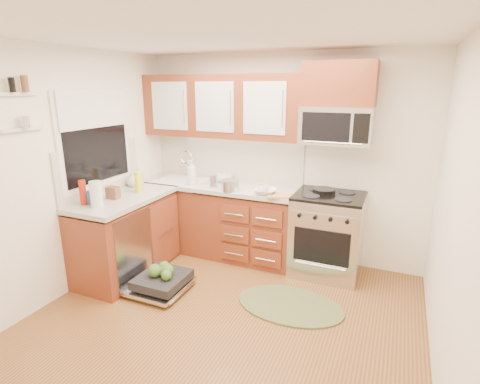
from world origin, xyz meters
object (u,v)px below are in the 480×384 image
at_px(dishwasher, 159,282).
at_px(cup, 263,188).
at_px(paper_towel_roll, 96,194).
at_px(bowl_b, 223,178).
at_px(upper_cabinets, 221,106).
at_px(skillet, 324,191).
at_px(sink, 181,190).
at_px(bowl_a, 265,191).
at_px(rug, 290,305).
at_px(cutting_board, 281,196).
at_px(range, 327,234).
at_px(microwave, 336,126).
at_px(stock_pot, 230,185).

relative_size(dishwasher, cup, 5.85).
relative_size(paper_towel_roll, bowl_b, 1.00).
bearing_deg(paper_towel_roll, cup, 40.64).
relative_size(upper_cabinets, skillet, 8.11).
height_order(sink, skillet, skillet).
distance_m(dishwasher, cup, 1.55).
xyz_separation_m(dishwasher, cup, (0.79, 1.00, 0.87)).
distance_m(bowl_a, bowl_b, 0.79).
bearing_deg(bowl_a, rug, -52.49).
bearing_deg(sink, cutting_board, -7.96).
xyz_separation_m(range, skillet, (-0.07, 0.05, 0.50)).
distance_m(microwave, cup, 1.07).
distance_m(skillet, paper_towel_roll, 2.45).
height_order(skillet, bowl_b, bowl_b).
bearing_deg(dishwasher, upper_cabinets, 83.96).
height_order(range, skillet, skillet).
xyz_separation_m(sink, stock_pot, (0.81, -0.20, 0.19)).
xyz_separation_m(cutting_board, bowl_b, (-0.90, 0.38, 0.03)).
bearing_deg(stock_pot, paper_towel_roll, -132.38).
bearing_deg(bowl_b, stock_pot, -53.33).
height_order(stock_pot, bowl_a, stock_pot).
relative_size(upper_cabinets, paper_towel_roll, 7.68).
distance_m(range, microwave, 1.23).
height_order(sink, cup, cup).
xyz_separation_m(range, bowl_b, (-1.40, 0.17, 0.49)).
relative_size(range, stock_pot, 4.41).
distance_m(rug, paper_towel_roll, 2.25).
xyz_separation_m(stock_pot, bowl_a, (0.42, 0.03, -0.03)).
bearing_deg(cup, stock_pot, -167.26).
bearing_deg(microwave, range, -90.00).
bearing_deg(paper_towel_roll, bowl_b, 64.14).
height_order(sink, paper_towel_roll, paper_towel_roll).
bearing_deg(bowl_a, cutting_board, -8.55).
relative_size(dishwasher, cutting_board, 2.27).
distance_m(skillet, bowl_a, 0.67).
height_order(upper_cabinets, skillet, upper_cabinets).
distance_m(range, rug, 0.99).
bearing_deg(skillet, cutting_board, -148.57).
bearing_deg(range, skillet, 146.16).
bearing_deg(microwave, sink, -176.15).
relative_size(sink, skillet, 2.45).
bearing_deg(range, paper_towel_roll, -148.43).
bearing_deg(range, cutting_board, -157.22).
bearing_deg(skillet, microwave, 43.22).
height_order(paper_towel_roll, cup, paper_towel_roll).
relative_size(microwave, bowl_a, 3.07).
xyz_separation_m(microwave, bowl_b, (-1.40, 0.05, -0.73)).
bearing_deg(range, bowl_a, -165.57).
relative_size(microwave, paper_towel_roll, 2.85).
bearing_deg(cup, sink, 174.43).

